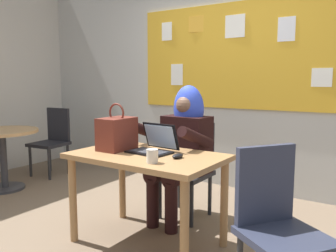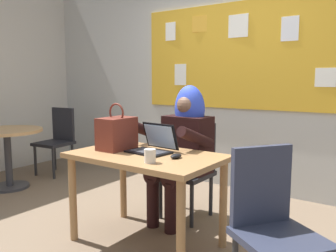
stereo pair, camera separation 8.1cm
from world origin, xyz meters
name	(u,v)px [view 1 (the left image)]	position (x,y,z in m)	size (l,w,h in m)	color
ground_plane	(143,240)	(0.00, 0.00, 0.00)	(24.00, 24.00, 0.00)	#75604C
wall_back_bulletin	(234,60)	(0.00, 1.75, 1.50)	(6.06, 1.95, 2.99)	#B2B2AD
desk_main	(147,167)	(0.06, -0.02, 0.62)	(1.16, 0.71, 0.72)	#A37547
chair_at_desk	(190,164)	(0.03, 0.69, 0.49)	(0.43, 0.43, 0.88)	black
person_costumed	(183,142)	(0.03, 0.56, 0.72)	(0.61, 0.63, 1.23)	black
laptop	(154,146)	(0.06, 0.07, 0.77)	(0.35, 0.31, 0.22)	black
computer_mouse	(178,156)	(0.34, -0.02, 0.74)	(0.06, 0.10, 0.03)	black
handbag	(117,133)	(-0.24, -0.02, 0.85)	(0.20, 0.30, 0.38)	maroon
coffee_mug	(152,156)	(0.27, -0.23, 0.77)	(0.08, 0.08, 0.10)	silver
side_table_round	(3,145)	(-2.16, 0.16, 0.52)	(0.80, 0.80, 0.71)	tan
chair_spare_by_window	(53,138)	(-2.25, 0.93, 0.50)	(0.46, 0.46, 0.90)	black
chair_extra_corner	(276,220)	(1.13, -0.25, 0.51)	(0.59, 0.59, 0.91)	#2D3347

